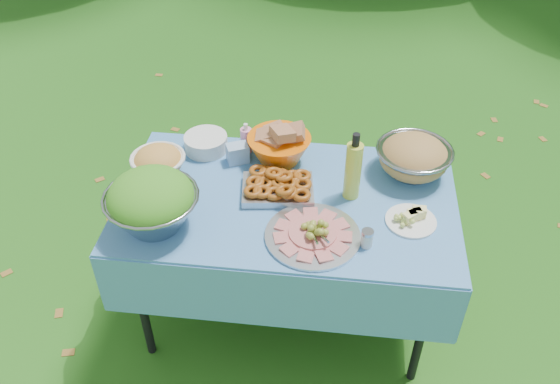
% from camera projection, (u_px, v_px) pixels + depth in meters
% --- Properties ---
extents(ground, '(80.00, 80.00, 0.00)m').
position_uv_depth(ground, '(286.00, 310.00, 3.06)').
color(ground, '#0C3609').
rests_on(ground, ground).
extents(picnic_table, '(1.46, 0.86, 0.76)m').
position_uv_depth(picnic_table, '(287.00, 259.00, 2.82)').
color(picnic_table, '#84C1FF').
rests_on(picnic_table, ground).
extents(salad_bowl, '(0.44, 0.44, 0.25)m').
position_uv_depth(salad_bowl, '(151.00, 202.00, 2.37)').
color(salad_bowl, '#969A9F').
rests_on(salad_bowl, picnic_table).
extents(pasta_bowl_white, '(0.29, 0.29, 0.14)m').
position_uv_depth(pasta_bowl_white, '(158.00, 161.00, 2.67)').
color(pasta_bowl_white, silver).
rests_on(pasta_bowl_white, picnic_table).
extents(plate_stack, '(0.22, 0.22, 0.08)m').
position_uv_depth(plate_stack, '(206.00, 143.00, 2.83)').
color(plate_stack, silver).
rests_on(plate_stack, picnic_table).
extents(wipes_box, '(0.12, 0.11, 0.09)m').
position_uv_depth(wipes_box, '(238.00, 153.00, 2.75)').
color(wipes_box, '#8EB1D8').
rests_on(wipes_box, picnic_table).
extents(sanitizer_bottle, '(0.07, 0.07, 0.15)m').
position_uv_depth(sanitizer_bottle, '(246.00, 138.00, 2.79)').
color(sanitizer_bottle, pink).
rests_on(sanitizer_bottle, picnic_table).
extents(bread_bowl, '(0.39, 0.39, 0.20)m').
position_uv_depth(bread_bowl, '(279.00, 143.00, 2.72)').
color(bread_bowl, '#E86206').
rests_on(bread_bowl, picnic_table).
extents(pasta_bowl_steel, '(0.45, 0.45, 0.18)m').
position_uv_depth(pasta_bowl_steel, '(414.00, 156.00, 2.66)').
color(pasta_bowl_steel, '#969A9F').
rests_on(pasta_bowl_steel, picnic_table).
extents(fried_tray, '(0.33, 0.26, 0.07)m').
position_uv_depth(fried_tray, '(278.00, 186.00, 2.58)').
color(fried_tray, '#AFAFB4').
rests_on(fried_tray, picnic_table).
extents(charcuterie_platter, '(0.44, 0.44, 0.09)m').
position_uv_depth(charcuterie_platter, '(313.00, 229.00, 2.36)').
color(charcuterie_platter, silver).
rests_on(charcuterie_platter, picnic_table).
extents(oil_bottle, '(0.09, 0.09, 0.32)m').
position_uv_depth(oil_bottle, '(353.00, 166.00, 2.49)').
color(oil_bottle, '#C4CD3B').
rests_on(oil_bottle, picnic_table).
extents(cheese_plate, '(0.24, 0.24, 0.06)m').
position_uv_depth(cheese_plate, '(412.00, 217.00, 2.44)').
color(cheese_plate, silver).
rests_on(cheese_plate, picnic_table).
extents(shaker, '(0.06, 0.06, 0.08)m').
position_uv_depth(shaker, '(367.00, 238.00, 2.33)').
color(shaker, silver).
rests_on(shaker, picnic_table).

